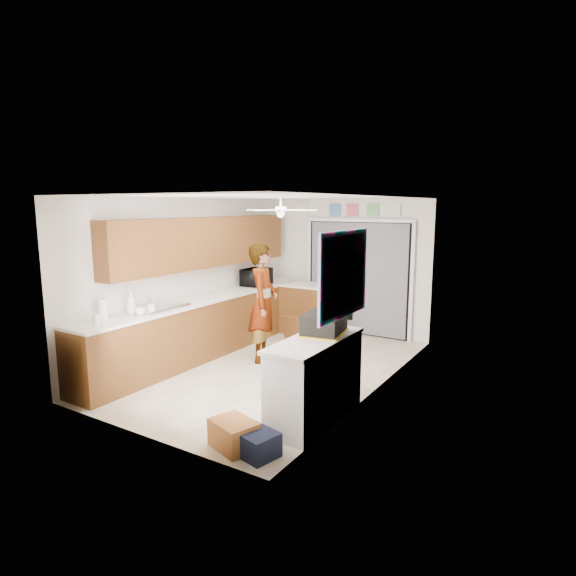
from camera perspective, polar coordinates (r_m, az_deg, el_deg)
The scene contains 41 objects.
floor at distance 7.25m, azimuth -1.69°, elevation -9.45°, with size 5.00×5.00×0.00m, color beige.
ceiling at distance 6.85m, azimuth -1.79°, elevation 10.71°, with size 5.00×5.00×0.00m, color white.
wall_back at distance 9.11m, azimuth 6.98°, elevation 2.53°, with size 3.20×3.20×0.00m, color white.
wall_front at distance 5.09m, azimuth -17.49°, elevation -3.62°, with size 3.20×3.20×0.00m, color white.
wall_left at distance 7.93m, azimuth -11.43°, elevation 1.33°, with size 5.00×5.00×0.00m, color white.
wall_right at distance 6.22m, azimuth 10.66°, elevation -0.95°, with size 5.00×5.00×0.00m, color white.
left_base_cabinets at distance 7.88m, azimuth -9.64°, elevation -4.59°, with size 0.60×4.80×0.90m, color brown.
left_countertop at distance 7.77m, azimuth -9.68°, elevation -1.25°, with size 0.62×4.80×0.04m, color white.
upper_cabinets at distance 7.91m, azimuth -9.73°, elevation 5.37°, with size 0.32×4.00×0.80m, color brown.
sink_basin at distance 7.07m, azimuth -15.05°, elevation -2.26°, with size 0.50×0.76×0.06m, color silver.
faucet at distance 7.19m, azimuth -16.13°, elevation -1.34°, with size 0.03×0.03×0.22m, color silver.
peninsula_base at distance 9.03m, azimuth 2.65°, elevation -2.63°, with size 1.00×0.60×0.90m, color brown.
peninsula_top at distance 8.94m, azimuth 2.67°, elevation 0.32°, with size 1.04×0.64×0.04m, color white.
back_opening_recess at distance 9.01m, azimuth 8.31°, elevation 1.14°, with size 2.00×0.06×2.10m, color black.
curtain_panel at distance 8.97m, azimuth 8.21°, elevation 1.10°, with size 1.90×0.03×2.05m, color slate.
door_trim_left at distance 9.43m, azimuth 2.55°, elevation 1.61°, with size 0.06×0.04×2.10m, color white.
door_trim_right at distance 8.63m, azimuth 14.45°, elevation 0.55°, with size 0.06×0.04×2.10m, color white.
door_trim_head at distance 8.88m, azimuth 8.41°, elevation 7.95°, with size 2.10×0.04×0.06m, color white.
header_frame_1 at distance 9.12m, azimuth 5.59°, elevation 9.18°, with size 0.22×0.02×0.22m, color #487BC2.
header_frame_2 at distance 8.97m, azimuth 7.62°, elevation 9.13°, with size 0.22×0.02×0.22m, color #D7505F.
header_frame_3 at distance 8.81m, azimuth 10.02°, elevation 9.06°, with size 0.22×0.02×0.22m, color #68B165.
header_frame_4 at distance 8.67m, azimuth 12.51°, elevation 8.97°, with size 0.22×0.02×0.22m, color silver.
route66_sign at distance 9.45m, azimuth 1.73°, elevation 9.24°, with size 0.22×0.02×0.26m, color silver.
right_counter_base at distance 5.48m, azimuth 3.26°, elevation -10.97°, with size 0.50×1.40×0.90m, color white.
right_counter_top at distance 5.33m, azimuth 3.22°, elevation -6.22°, with size 0.54×1.44×0.04m, color white.
abstract_painting at distance 5.25m, azimuth 6.64°, elevation 1.62°, with size 0.03×1.15×0.95m, color #FF5DDC.
ceiling_fan at distance 7.01m, azimuth -0.87°, elevation 9.22°, with size 1.14×1.14×0.24m, color white.
microwave at distance 8.80m, azimuth -3.76°, elevation 1.31°, with size 0.56×0.38×0.31m, color black.
soap_bottle at distance 6.79m, azimuth -18.13°, elevation -1.61°, with size 0.13×0.13×0.33m, color silver.
cup at distance 6.71m, azimuth -17.13°, elevation -2.67°, with size 0.13×0.13×0.11m, color white.
jar_a at distance 6.76m, azimuth -15.91°, elevation -2.39°, with size 0.10×0.10×0.14m, color silver.
jar_b at distance 6.39m, azimuth -21.77°, elevation -3.45°, with size 0.08×0.08×0.12m, color silver.
paper_towel_roll at distance 6.58m, azimuth -21.12°, elevation -2.40°, with size 0.12×0.12×0.27m, color white.
suitcase at distance 5.52m, azimuth 4.30°, elevation -4.21°, with size 0.41×0.54×0.23m, color black.
suitcase_rim at distance 5.55m, azimuth 4.28°, elevation -5.32°, with size 0.44×0.58×0.02m, color yellow.
suitcase_lid at distance 5.72m, azimuth 5.67°, elevation -1.17°, with size 0.42×0.03×0.50m, color black.
cardboard_box at distance 5.02m, azimuth -6.45°, elevation -16.86°, with size 0.45×0.34×0.28m, color #BD743B.
navy_crate at distance 4.88m, azimuth -3.77°, elevation -17.92°, with size 0.39×0.33×0.24m, color black.
cabinet_door_panel at distance 8.22m, azimuth 0.54°, elevation -5.13°, with size 0.36×0.03×0.54m, color brown.
man at distance 7.39m, azimuth -2.95°, elevation -1.77°, with size 0.66×0.44×1.82m, color white.
dog at distance 7.52m, azimuth 4.47°, elevation -7.15°, with size 0.22×0.51×0.40m, color black.
Camera 1 is at (3.78, -5.71, 2.39)m, focal length 30.00 mm.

